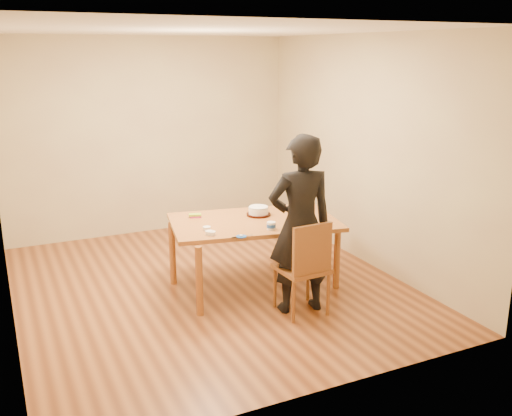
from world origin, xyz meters
name	(u,v)px	position (x,y,z in m)	size (l,w,h in m)	color
room_shell	(196,160)	(0.00, 0.34, 1.35)	(4.00, 4.50, 2.70)	brown
dining_table	(254,222)	(0.45, -0.20, 0.73)	(1.75, 1.04, 0.04)	brown
dining_chair	(302,268)	(0.60, -0.97, 0.45)	(0.45, 0.45, 0.04)	brown
cake_plate	(258,214)	(0.57, -0.05, 0.76)	(0.27, 0.27, 0.02)	#B61F0C
cake	(258,211)	(0.57, -0.05, 0.81)	(0.22, 0.22, 0.07)	white
frosting_dome	(258,206)	(0.57, -0.05, 0.85)	(0.21, 0.21, 0.03)	white
frosting_tub	(271,226)	(0.47, -0.57, 0.79)	(0.09, 0.09, 0.08)	white
frosting_lid	(241,236)	(0.10, -0.66, 0.76)	(0.10, 0.10, 0.01)	#1948A2
frosting_dollop	(241,235)	(0.10, -0.66, 0.77)	(0.04, 0.04, 0.02)	white
ramekin_green	(212,233)	(-0.14, -0.48, 0.77)	(0.08, 0.08, 0.04)	white
ramekin_yellow	(207,228)	(-0.13, -0.31, 0.77)	(0.08, 0.08, 0.04)	white
ramekin_multi	(209,233)	(-0.16, -0.46, 0.77)	(0.08, 0.08, 0.04)	white
candy_box_pink	(196,217)	(-0.08, 0.17, 0.76)	(0.12, 0.06, 0.02)	#D73271
candy_box_green	(195,215)	(-0.09, 0.17, 0.78)	(0.13, 0.07, 0.02)	green
spatula	(238,237)	(0.07, -0.65, 0.76)	(0.15, 0.01, 0.01)	black
person	(300,225)	(0.60, -0.93, 0.88)	(0.65, 0.42, 1.77)	black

